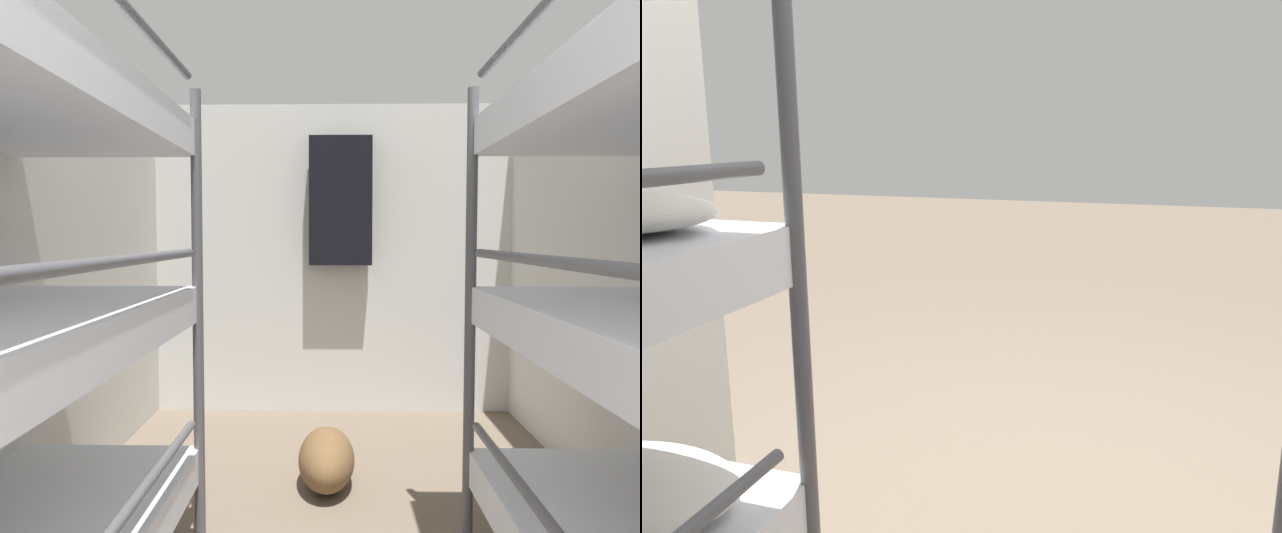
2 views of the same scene
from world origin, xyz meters
The scene contains 1 object.
ground_plane centered at (0.00, 0.00, 0.00)m, with size 20.00×20.00×0.00m, color #6B5B4C.
Camera 2 is at (-0.26, 1.84, 1.30)m, focal length 35.00 mm.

